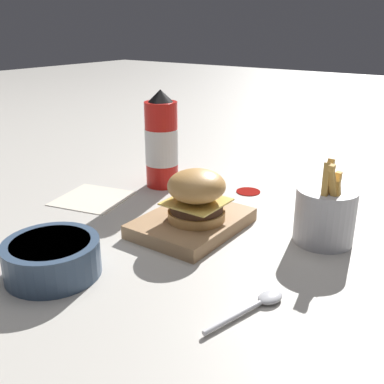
{
  "coord_description": "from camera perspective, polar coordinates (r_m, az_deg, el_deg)",
  "views": [
    {
      "loc": [
        0.64,
        0.5,
        0.37
      ],
      "look_at": [
        0.01,
        0.05,
        0.08
      ],
      "focal_mm": 42.0,
      "sensor_mm": 36.0,
      "label": 1
    }
  ],
  "objects": [
    {
      "name": "fries_basket",
      "position": [
        0.83,
        16.54,
        -2.74
      ],
      "size": [
        0.11,
        0.11,
        0.15
      ],
      "color": "#B7B7BC",
      "rests_on": "ground_plane"
    },
    {
      "name": "burger",
      "position": [
        0.82,
        0.57,
        -0.36
      ],
      "size": [
        0.11,
        0.11,
        0.1
      ],
      "color": "tan",
      "rests_on": "serving_board"
    },
    {
      "name": "side_bowl",
      "position": [
        0.73,
        -17.34,
        -7.9
      ],
      "size": [
        0.15,
        0.15,
        0.06
      ],
      "color": "#384C66",
      "rests_on": "ground_plane"
    },
    {
      "name": "spoon",
      "position": [
        0.65,
        8.72,
        -13.68
      ],
      "size": [
        0.15,
        0.05,
        0.01
      ],
      "rotation": [
        0.0,
        0.0,
        2.88
      ],
      "color": "silver",
      "rests_on": "ground_plane"
    },
    {
      "name": "parchment_square",
      "position": [
        1.03,
        -12.47,
        -0.74
      ],
      "size": [
        0.18,
        0.18,
        0.0
      ],
      "color": "beige",
      "rests_on": "ground_plane"
    },
    {
      "name": "ketchup_bottle",
      "position": [
        1.06,
        -3.88,
        6.25
      ],
      "size": [
        0.08,
        0.08,
        0.23
      ],
      "color": "red",
      "rests_on": "ground_plane"
    },
    {
      "name": "ketchup_puddle",
      "position": [
        1.05,
        7.16,
        0.1
      ],
      "size": [
        0.06,
        0.06,
        0.0
      ],
      "color": "#9E140F",
      "rests_on": "ground_plane"
    },
    {
      "name": "ground_plane",
      "position": [
        0.89,
        -2.31,
        -3.79
      ],
      "size": [
        6.0,
        6.0,
        0.0
      ],
      "primitive_type": "plane",
      "color": "#B7B2A8"
    },
    {
      "name": "serving_board",
      "position": [
        0.86,
        0.0,
        -3.94
      ],
      "size": [
        0.22,
        0.16,
        0.03
      ],
      "color": "#A37A51",
      "rests_on": "ground_plane"
    }
  ]
}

